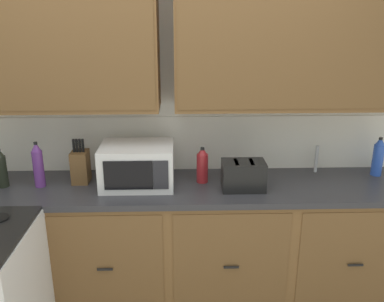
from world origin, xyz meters
name	(u,v)px	position (x,y,z in m)	size (l,w,h in m)	color
wall_unit	(167,69)	(0.00, 0.50, 1.69)	(4.43, 0.40, 2.59)	silver
counter_run	(170,244)	(0.00, 0.30, 0.48)	(3.26, 0.64, 0.94)	black
microwave	(137,165)	(-0.20, 0.31, 1.08)	(0.48, 0.37, 0.28)	white
toaster	(243,175)	(0.50, 0.22, 1.03)	(0.28, 0.18, 0.19)	black
knife_block	(81,166)	(-0.60, 0.37, 1.05)	(0.11, 0.14, 0.31)	brown
sink_faucet	(316,159)	(1.07, 0.51, 1.04)	(0.02, 0.02, 0.20)	#B2B5BA
bottle_dark	(1,168)	(-1.10, 0.31, 1.07)	(0.08, 0.08, 0.27)	black
bottle_violet	(38,165)	(-0.86, 0.30, 1.09)	(0.07, 0.07, 0.31)	#663384
bottle_blue	(378,157)	(1.48, 0.44, 1.07)	(0.08, 0.08, 0.28)	blue
bottle_red	(202,165)	(0.23, 0.35, 1.06)	(0.08, 0.08, 0.25)	maroon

